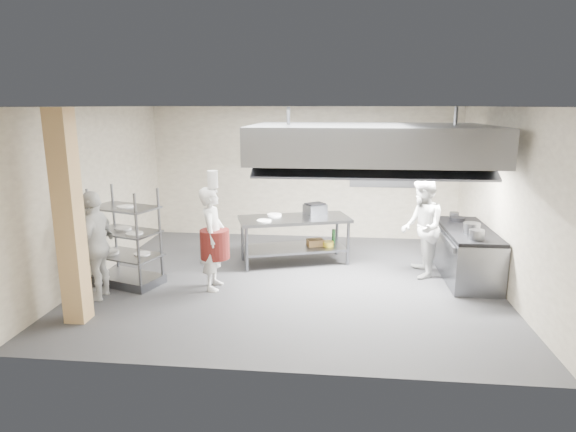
# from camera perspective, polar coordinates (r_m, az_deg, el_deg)

# --- Properties ---
(floor) EXTENTS (7.00, 7.00, 0.00)m
(floor) POSITION_cam_1_polar(r_m,az_deg,el_deg) (8.58, 0.44, -7.65)
(floor) COLOR #373739
(floor) RESTS_ON ground
(ceiling) EXTENTS (7.00, 7.00, 0.00)m
(ceiling) POSITION_cam_1_polar(r_m,az_deg,el_deg) (8.03, 0.48, 12.83)
(ceiling) COLOR silver
(ceiling) RESTS_ON wall_back
(wall_back) EXTENTS (7.00, 0.00, 7.00)m
(wall_back) POSITION_cam_1_polar(r_m,az_deg,el_deg) (11.12, 1.92, 5.11)
(wall_back) COLOR gray
(wall_back) RESTS_ON ground
(wall_left) EXTENTS (0.00, 6.00, 6.00)m
(wall_left) POSITION_cam_1_polar(r_m,az_deg,el_deg) (9.18, -21.87, 2.50)
(wall_left) COLOR gray
(wall_left) RESTS_ON ground
(wall_right) EXTENTS (0.00, 6.00, 6.00)m
(wall_right) POSITION_cam_1_polar(r_m,az_deg,el_deg) (8.58, 24.41, 1.60)
(wall_right) COLOR gray
(wall_right) RESTS_ON ground
(column) EXTENTS (0.30, 0.30, 3.00)m
(column) POSITION_cam_1_polar(r_m,az_deg,el_deg) (7.26, -24.51, -0.29)
(column) COLOR tan
(column) RESTS_ON floor
(exhaust_hood) EXTENTS (4.00, 2.50, 0.60)m
(exhaust_hood) POSITION_cam_1_polar(r_m,az_deg,el_deg) (8.43, 9.66, 8.58)
(exhaust_hood) COLOR slate
(exhaust_hood) RESTS_ON ceiling
(hood_strip_a) EXTENTS (1.60, 0.12, 0.04)m
(hood_strip_a) POSITION_cam_1_polar(r_m,az_deg,el_deg) (8.45, 3.44, 6.56)
(hood_strip_a) COLOR white
(hood_strip_a) RESTS_ON exhaust_hood
(hood_strip_b) EXTENTS (1.60, 0.12, 0.04)m
(hood_strip_b) POSITION_cam_1_polar(r_m,az_deg,el_deg) (8.57, 15.63, 6.20)
(hood_strip_b) COLOR white
(hood_strip_b) RESTS_ON exhaust_hood
(wall_shelf) EXTENTS (1.50, 0.28, 0.04)m
(wall_shelf) POSITION_cam_1_polar(r_m,az_deg,el_deg) (10.99, 11.30, 4.77)
(wall_shelf) COLOR slate
(wall_shelf) RESTS_ON wall_back
(island) EXTENTS (2.28, 1.47, 0.91)m
(island) POSITION_cam_1_polar(r_m,az_deg,el_deg) (9.38, 0.75, -2.89)
(island) COLOR gray
(island) RESTS_ON floor
(island_worktop) EXTENTS (2.28, 1.47, 0.06)m
(island_worktop) POSITION_cam_1_polar(r_m,az_deg,el_deg) (9.28, 0.76, -0.36)
(island_worktop) COLOR slate
(island_worktop) RESTS_ON island
(island_undershelf) EXTENTS (2.09, 1.33, 0.04)m
(island_undershelf) POSITION_cam_1_polar(r_m,az_deg,el_deg) (9.43, 0.75, -3.80)
(island_undershelf) COLOR slate
(island_undershelf) RESTS_ON island
(pass_rack) EXTENTS (1.27, 0.98, 1.67)m
(pass_rack) POSITION_cam_1_polar(r_m,az_deg,el_deg) (8.64, -18.67, -2.36)
(pass_rack) COLOR slate
(pass_rack) RESTS_ON floor
(cooking_range) EXTENTS (0.80, 2.00, 0.84)m
(cooking_range) POSITION_cam_1_polar(r_m,az_deg,el_deg) (9.18, 20.33, -4.32)
(cooking_range) COLOR slate
(cooking_range) RESTS_ON floor
(range_top) EXTENTS (0.78, 1.96, 0.06)m
(range_top) POSITION_cam_1_polar(r_m,az_deg,el_deg) (9.06, 20.55, -1.59)
(range_top) COLOR black
(range_top) RESTS_ON cooking_range
(chef_head) EXTENTS (0.44, 0.65, 1.73)m
(chef_head) POSITION_cam_1_polar(r_m,az_deg,el_deg) (8.08, -8.87, -2.66)
(chef_head) COLOR silver
(chef_head) RESTS_ON floor
(chef_line) EXTENTS (0.69, 0.88, 1.78)m
(chef_line) POSITION_cam_1_polar(r_m,az_deg,el_deg) (8.90, 15.58, -1.36)
(chef_line) COLOR silver
(chef_line) RESTS_ON floor
(chef_plating) EXTENTS (0.45, 1.03, 1.74)m
(chef_plating) POSITION_cam_1_polar(r_m,az_deg,el_deg) (8.17, -21.78, -3.21)
(chef_plating) COLOR white
(chef_plating) RESTS_ON floor
(griddle) EXTENTS (0.50, 0.49, 0.19)m
(griddle) POSITION_cam_1_polar(r_m,az_deg,el_deg) (9.57, 3.23, 0.81)
(griddle) COLOR slate
(griddle) RESTS_ON island_worktop
(wicker_basket) EXTENTS (0.36, 0.31, 0.13)m
(wicker_basket) POSITION_cam_1_polar(r_m,az_deg,el_deg) (9.49, 3.24, -3.16)
(wicker_basket) COLOR olive
(wicker_basket) RESTS_ON island_undershelf
(stockpot) EXTENTS (0.27, 0.27, 0.19)m
(stockpot) POSITION_cam_1_polar(r_m,az_deg,el_deg) (8.70, 20.93, -1.36)
(stockpot) COLOR slate
(stockpot) RESTS_ON range_top
(plate_stack) EXTENTS (0.28, 0.28, 0.05)m
(plate_stack) POSITION_cam_1_polar(r_m,az_deg,el_deg) (8.72, -18.53, -4.26)
(plate_stack) COLOR white
(plate_stack) RESTS_ON pass_rack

